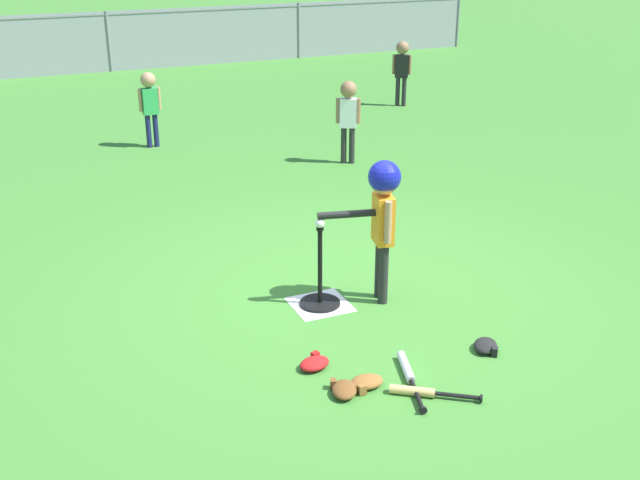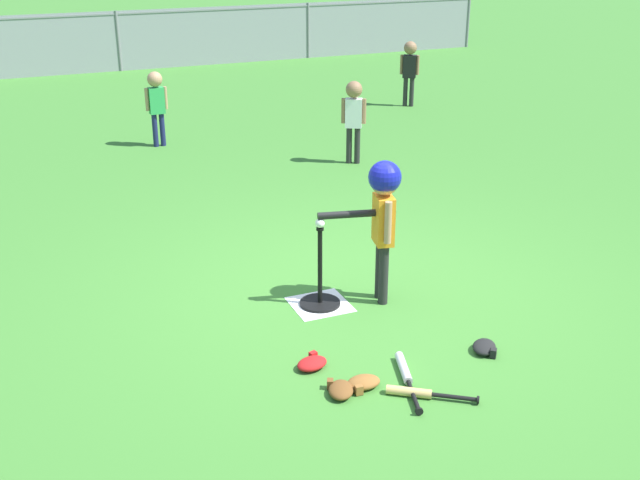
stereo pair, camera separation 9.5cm
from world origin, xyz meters
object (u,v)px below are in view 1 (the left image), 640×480
Objects in this scene: glove_near_bats at (344,389)px; glove_outfield_drop at (486,346)px; spare_bat_wood at (422,392)px; glove_by_plate at (314,363)px; fielder_near_right at (348,111)px; spare_bat_silver at (408,373)px; glove_tossed_aside at (367,382)px; batter_child at (383,203)px; fielder_deep_center at (150,99)px; fielder_near_left at (402,65)px; batting_tee at (320,293)px; baseball_on_tee at (320,223)px.

glove_near_bats is 0.99× the size of glove_outfield_drop.
glove_near_bats is (-0.45, 0.22, 0.01)m from spare_bat_wood.
fielder_near_right is at bearing 61.65° from glove_by_plate.
spare_bat_silver is 0.31m from glove_tossed_aside.
spare_bat_wood is 0.50m from glove_near_bats.
batter_child reaches higher than glove_outfield_drop.
fielder_deep_center is at bearing 140.04° from fielder_near_right.
batter_child is 1.12× the size of fielder_near_left.
spare_bat_silver is 2.47× the size of glove_near_bats.
batting_tee is at bearing -88.13° from fielder_deep_center.
glove_tossed_aside is at bearing -120.74° from fielder_near_left.
batting_tee is 0.64× the size of fielder_near_right.
baseball_on_tee is 0.33× the size of glove_tossed_aside.
batting_tee is 0.59m from baseball_on_tee.
baseball_on_tee is 0.06× the size of batter_child.
spare_bat_silver is 2.44× the size of glove_outfield_drop.
baseball_on_tee is 1.37m from glove_tossed_aside.
fielder_near_right reaches higher than fielder_deep_center.
fielder_deep_center is 1.93× the size of spare_bat_wood.
glove_outfield_drop is at bearing -81.31° from fielder_deep_center.
glove_near_bats is at bearing -121.69° from fielder_near_left.
fielder_near_left is 8.40m from glove_near_bats.
batter_child is at bearing -83.01° from fielder_deep_center.
fielder_near_left is at bearing 49.48° from fielder_near_right.
fielder_near_left reaches higher than fielder_near_right.
glove_by_plate is (-0.88, -0.73, -0.78)m from batter_child.
spare_bat_silver is at bearing -84.72° from batting_tee.
glove_tossed_aside is at bearing -58.25° from glove_by_plate.
glove_near_bats is at bearing -127.34° from batter_child.
baseball_on_tee is 5.10m from fielder_deep_center.
fielder_near_left is 8.15m from spare_bat_silver.
fielder_near_right is at bearing 69.60° from spare_bat_wood.
baseball_on_tee is at bearing 93.14° from spare_bat_wood.
glove_outfield_drop is at bearing 24.15° from spare_bat_wood.
batting_tee is at bearing -118.89° from fielder_near_right.
fielder_near_left is 3.78× the size of glove_outfield_drop.
fielder_near_left is 4.01× the size of glove_by_plate.
fielder_near_left is at bearing 61.71° from spare_bat_wood.
fielder_near_right is 5.18m from spare_bat_wood.
glove_near_bats is (-2.24, -4.60, -0.62)m from fielder_near_right.
glove_outfield_drop is (-1.09, -4.50, -0.62)m from fielder_near_right.
fielder_near_left is 2.01× the size of spare_bat_wood.
fielder_deep_center reaches higher than spare_bat_wood.
fielder_deep_center reaches higher than batting_tee.
spare_bat_silver is at bearing -0.85° from glove_tossed_aside.
batter_child is 1.39m from spare_bat_silver.
glove_by_plate is at bearing 167.16° from glove_outfield_drop.
glove_tossed_aside is at bearing -114.28° from fielder_near_right.
fielder_near_right is at bearing 61.11° from baseball_on_tee.
batter_child is 1.13× the size of fielder_near_right.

